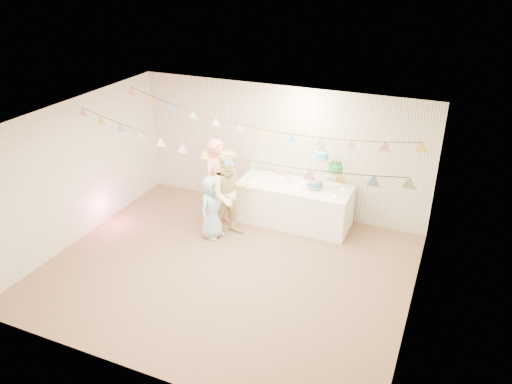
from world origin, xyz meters
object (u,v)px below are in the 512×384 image
at_px(cake_stand, 324,173).
at_px(person_adult_a, 219,183).
at_px(table, 294,204).
at_px(person_child, 212,207).
at_px(person_adult_b, 230,194).

bearing_deg(cake_stand, person_adult_a, -160.72).
relative_size(table, person_adult_a, 1.24).
bearing_deg(person_child, person_adult_a, 23.31).
distance_m(table, person_child, 1.66).
xyz_separation_m(person_adult_a, person_child, (0.10, -0.49, -0.27)).
relative_size(cake_stand, person_adult_a, 0.44).
xyz_separation_m(person_adult_b, person_child, (-0.30, -0.18, -0.24)).
xyz_separation_m(cake_stand, person_adult_b, (-1.48, -0.97, -0.28)).
height_order(table, person_child, person_child).
xyz_separation_m(cake_stand, person_adult_a, (-1.88, -0.66, -0.26)).
distance_m(cake_stand, person_child, 2.18).
height_order(person_adult_b, person_child, person_adult_b).
height_order(table, cake_stand, cake_stand).
height_order(cake_stand, person_adult_a, person_adult_a).
bearing_deg(table, person_child, -138.21).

